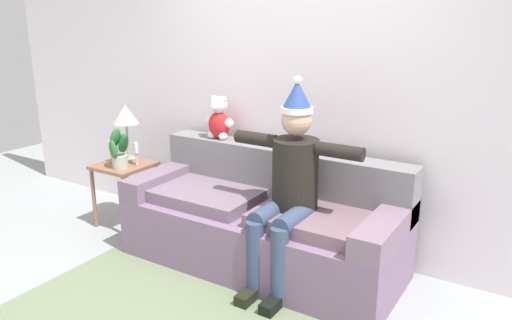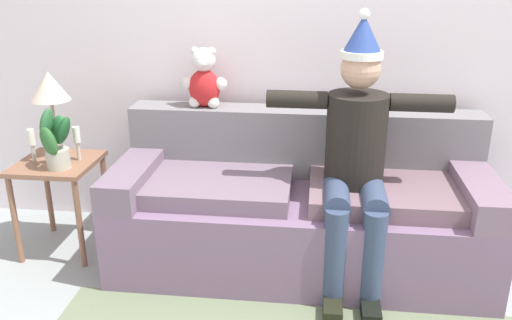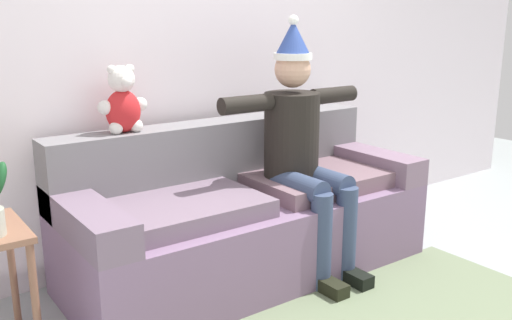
{
  "view_description": "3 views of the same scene",
  "coord_description": "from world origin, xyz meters",
  "px_view_note": "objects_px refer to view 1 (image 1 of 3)",
  "views": [
    {
      "loc": [
        1.92,
        -2.16,
        1.97
      ],
      "look_at": [
        -0.03,
        0.95,
        0.89
      ],
      "focal_mm": 35.11,
      "sensor_mm": 36.0,
      "label": 1
    },
    {
      "loc": [
        0.08,
        -1.99,
        1.79
      ],
      "look_at": [
        -0.24,
        0.77,
        0.75
      ],
      "focal_mm": 37.74,
      "sensor_mm": 36.0,
      "label": 2
    },
    {
      "loc": [
        -1.86,
        -1.66,
        1.53
      ],
      "look_at": [
        -0.03,
        0.86,
        0.75
      ],
      "focal_mm": 39.22,
      "sensor_mm": 36.0,
      "label": 3
    }
  ],
  "objects_px": {
    "person_seated": "(289,183)",
    "potted_plant": "(119,150)",
    "table_lamp": "(126,117)",
    "candle_tall": "(111,149)",
    "teddy_bear": "(219,119)",
    "side_table": "(125,175)",
    "couch": "(264,222)",
    "candle_short": "(136,151)"
  },
  "relations": [
    {
      "from": "side_table",
      "to": "potted_plant",
      "type": "relative_size",
      "value": 1.61
    },
    {
      "from": "table_lamp",
      "to": "potted_plant",
      "type": "bearing_deg",
      "value": -63.08
    },
    {
      "from": "couch",
      "to": "side_table",
      "type": "xyz_separation_m",
      "value": [
        -1.53,
        -0.03,
        0.15
      ]
    },
    {
      "from": "side_table",
      "to": "candle_tall",
      "type": "xyz_separation_m",
      "value": [
        -0.13,
        -0.02,
        0.24
      ]
    },
    {
      "from": "side_table",
      "to": "person_seated",
      "type": "bearing_deg",
      "value": -4.25
    },
    {
      "from": "table_lamp",
      "to": "candle_short",
      "type": "relative_size",
      "value": 2.52
    },
    {
      "from": "couch",
      "to": "potted_plant",
      "type": "height_order",
      "value": "potted_plant"
    },
    {
      "from": "table_lamp",
      "to": "candle_tall",
      "type": "height_order",
      "value": "table_lamp"
    },
    {
      "from": "person_seated",
      "to": "potted_plant",
      "type": "xyz_separation_m",
      "value": [
        -1.76,
        0.03,
        -0.02
      ]
    },
    {
      "from": "teddy_bear",
      "to": "table_lamp",
      "type": "relative_size",
      "value": 0.7
    },
    {
      "from": "potted_plant",
      "to": "candle_short",
      "type": "height_order",
      "value": "potted_plant"
    },
    {
      "from": "couch",
      "to": "candle_tall",
      "type": "height_order",
      "value": "couch"
    },
    {
      "from": "person_seated",
      "to": "side_table",
      "type": "xyz_separation_m",
      "value": [
        -1.83,
        0.14,
        -0.3
      ]
    },
    {
      "from": "couch",
      "to": "candle_tall",
      "type": "bearing_deg",
      "value": -178.19
    },
    {
      "from": "couch",
      "to": "teddy_bear",
      "type": "relative_size",
      "value": 5.82
    },
    {
      "from": "potted_plant",
      "to": "teddy_bear",
      "type": "bearing_deg",
      "value": 26.65
    },
    {
      "from": "couch",
      "to": "potted_plant",
      "type": "bearing_deg",
      "value": -174.59
    },
    {
      "from": "candle_tall",
      "to": "candle_short",
      "type": "distance_m",
      "value": 0.27
    },
    {
      "from": "person_seated",
      "to": "potted_plant",
      "type": "height_order",
      "value": "person_seated"
    },
    {
      "from": "candle_tall",
      "to": "potted_plant",
      "type": "bearing_deg",
      "value": -22.82
    },
    {
      "from": "potted_plant",
      "to": "person_seated",
      "type": "bearing_deg",
      "value": -1.0
    },
    {
      "from": "couch",
      "to": "candle_short",
      "type": "xyz_separation_m",
      "value": [
        -1.4,
        0.01,
        0.39
      ]
    },
    {
      "from": "couch",
      "to": "potted_plant",
      "type": "distance_m",
      "value": 1.52
    },
    {
      "from": "person_seated",
      "to": "candle_tall",
      "type": "distance_m",
      "value": 1.97
    },
    {
      "from": "candle_tall",
      "to": "side_table",
      "type": "bearing_deg",
      "value": 8.57
    },
    {
      "from": "person_seated",
      "to": "candle_short",
      "type": "relative_size",
      "value": 7.17
    },
    {
      "from": "couch",
      "to": "person_seated",
      "type": "distance_m",
      "value": 0.56
    },
    {
      "from": "candle_short",
      "to": "side_table",
      "type": "bearing_deg",
      "value": -163.22
    },
    {
      "from": "side_table",
      "to": "table_lamp",
      "type": "distance_m",
      "value": 0.54
    },
    {
      "from": "table_lamp",
      "to": "potted_plant",
      "type": "distance_m",
      "value": 0.34
    },
    {
      "from": "table_lamp",
      "to": "candle_tall",
      "type": "bearing_deg",
      "value": -130.41
    },
    {
      "from": "couch",
      "to": "potted_plant",
      "type": "relative_size",
      "value": 5.87
    },
    {
      "from": "table_lamp",
      "to": "teddy_bear",
      "type": "bearing_deg",
      "value": 12.77
    },
    {
      "from": "potted_plant",
      "to": "candle_tall",
      "type": "relative_size",
      "value": 1.8
    },
    {
      "from": "person_seated",
      "to": "candle_short",
      "type": "distance_m",
      "value": 1.71
    },
    {
      "from": "side_table",
      "to": "candle_short",
      "type": "distance_m",
      "value": 0.28
    },
    {
      "from": "table_lamp",
      "to": "couch",
      "type": "bearing_deg",
      "value": -2.38
    },
    {
      "from": "teddy_bear",
      "to": "table_lamp",
      "type": "distance_m",
      "value": 0.95
    },
    {
      "from": "couch",
      "to": "teddy_bear",
      "type": "bearing_deg",
      "value": 156.63
    },
    {
      "from": "couch",
      "to": "teddy_bear",
      "type": "distance_m",
      "value": 1.0
    },
    {
      "from": "person_seated",
      "to": "potted_plant",
      "type": "relative_size",
      "value": 4.1
    },
    {
      "from": "candle_tall",
      "to": "person_seated",
      "type": "bearing_deg",
      "value": -3.38
    }
  ]
}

